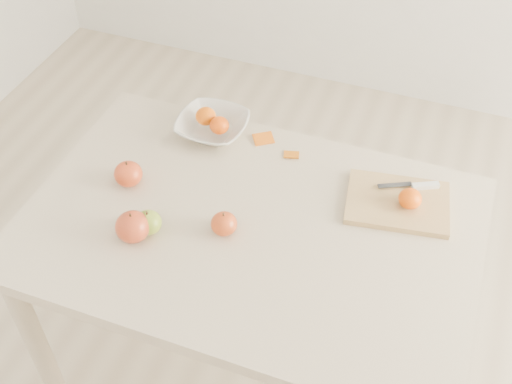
% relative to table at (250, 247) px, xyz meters
% --- Properties ---
extents(ground, '(3.50, 3.50, 0.00)m').
position_rel_table_xyz_m(ground, '(0.00, 0.00, -0.65)').
color(ground, '#C6B293').
rests_on(ground, ground).
extents(table, '(1.20, 0.80, 0.75)m').
position_rel_table_xyz_m(table, '(0.00, 0.00, 0.00)').
color(table, beige).
rests_on(table, ground).
extents(cutting_board, '(0.30, 0.24, 0.02)m').
position_rel_table_xyz_m(cutting_board, '(0.35, 0.20, 0.11)').
color(cutting_board, tan).
rests_on(cutting_board, table).
extents(board_tangerine, '(0.06, 0.06, 0.05)m').
position_rel_table_xyz_m(board_tangerine, '(0.38, 0.19, 0.14)').
color(board_tangerine, '#E04B07').
rests_on(board_tangerine, cutting_board).
extents(fruit_bowl, '(0.21, 0.21, 0.05)m').
position_rel_table_xyz_m(fruit_bowl, '(-0.24, 0.31, 0.12)').
color(fruit_bowl, silver).
rests_on(fruit_bowl, table).
extents(bowl_tangerine_near, '(0.06, 0.06, 0.05)m').
position_rel_table_xyz_m(bowl_tangerine_near, '(-0.26, 0.32, 0.15)').
color(bowl_tangerine_near, orange).
rests_on(bowl_tangerine_near, fruit_bowl).
extents(bowl_tangerine_far, '(0.06, 0.06, 0.05)m').
position_rel_table_xyz_m(bowl_tangerine_far, '(-0.21, 0.29, 0.15)').
color(bowl_tangerine_far, '#DF3D07').
rests_on(bowl_tangerine_far, fruit_bowl).
extents(orange_peel_a, '(0.07, 0.07, 0.01)m').
position_rel_table_xyz_m(orange_peel_a, '(-0.08, 0.33, 0.10)').
color(orange_peel_a, '#D55F0F').
rests_on(orange_peel_a, table).
extents(orange_peel_b, '(0.05, 0.05, 0.01)m').
position_rel_table_xyz_m(orange_peel_b, '(0.02, 0.29, 0.10)').
color(orange_peel_b, '#CA630E').
rests_on(orange_peel_b, table).
extents(paring_knife, '(0.16, 0.08, 0.01)m').
position_rel_table_xyz_m(paring_knife, '(0.40, 0.27, 0.12)').
color(paring_knife, white).
rests_on(paring_knife, cutting_board).
extents(apple_green, '(0.07, 0.07, 0.06)m').
position_rel_table_xyz_m(apple_green, '(-0.24, -0.12, 0.13)').
color(apple_green, '#5A891B').
rests_on(apple_green, table).
extents(apple_red_e, '(0.07, 0.07, 0.06)m').
position_rel_table_xyz_m(apple_red_e, '(-0.05, -0.05, 0.13)').
color(apple_red_e, maroon).
rests_on(apple_red_e, table).
extents(apple_red_c, '(0.09, 0.09, 0.08)m').
position_rel_table_xyz_m(apple_red_c, '(-0.26, -0.15, 0.14)').
color(apple_red_c, maroon).
rests_on(apple_red_c, table).
extents(apple_red_b, '(0.08, 0.08, 0.07)m').
position_rel_table_xyz_m(apple_red_b, '(-0.37, 0.03, 0.13)').
color(apple_red_b, maroon).
rests_on(apple_red_b, table).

